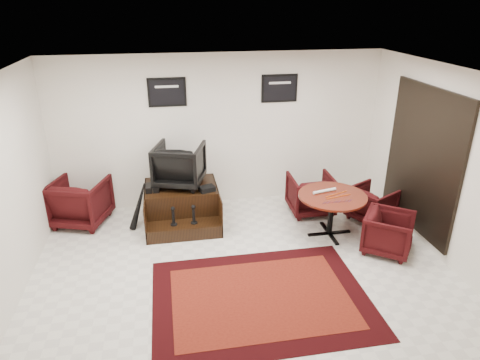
# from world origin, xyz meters

# --- Properties ---
(ground) EXTENTS (6.00, 6.00, 0.00)m
(ground) POSITION_xyz_m (0.00, 0.00, 0.00)
(ground) COLOR beige
(ground) RESTS_ON ground
(room_shell) EXTENTS (6.02, 5.02, 2.81)m
(room_shell) POSITION_xyz_m (0.41, 0.12, 1.79)
(room_shell) COLOR silver
(room_shell) RESTS_ON ground
(area_rug) EXTENTS (2.82, 2.11, 0.01)m
(area_rug) POSITION_xyz_m (0.12, -0.54, 0.01)
(area_rug) COLOR black
(area_rug) RESTS_ON ground
(shine_podium) EXTENTS (1.25, 1.28, 0.64)m
(shine_podium) POSITION_xyz_m (-0.78, 1.80, 0.30)
(shine_podium) COLOR black
(shine_podium) RESTS_ON ground
(shine_chair) EXTENTS (0.97, 0.94, 0.81)m
(shine_chair) POSITION_xyz_m (-0.78, 1.93, 1.05)
(shine_chair) COLOR black
(shine_chair) RESTS_ON shine_podium
(shoes_pair) EXTENTS (0.22, 0.27, 0.10)m
(shoes_pair) POSITION_xyz_m (-1.26, 1.76, 0.69)
(shoes_pair) COLOR black
(shoes_pair) RESTS_ON shine_podium
(polish_kit) EXTENTS (0.30, 0.24, 0.09)m
(polish_kit) POSITION_xyz_m (-0.35, 1.57, 0.68)
(polish_kit) COLOR black
(polish_kit) RESTS_ON shine_podium
(umbrella_black) EXTENTS (0.32, 0.12, 0.87)m
(umbrella_black) POSITION_xyz_m (-1.51, 1.63, 0.44)
(umbrella_black) COLOR black
(umbrella_black) RESTS_ON ground
(umbrella_hooked) EXTENTS (0.30, 0.11, 0.80)m
(umbrella_hooked) POSITION_xyz_m (-1.50, 1.75, 0.40)
(umbrella_hooked) COLOR black
(umbrella_hooked) RESTS_ON ground
(armchair_side) EXTENTS (1.07, 1.04, 0.89)m
(armchair_side) POSITION_xyz_m (-2.51, 2.04, 0.44)
(armchair_side) COLOR black
(armchair_side) RESTS_ON ground
(meeting_table) EXTENTS (1.10, 1.10, 0.72)m
(meeting_table) POSITION_xyz_m (1.61, 0.89, 0.63)
(meeting_table) COLOR #4B180A
(meeting_table) RESTS_ON ground
(table_chair_back) EXTENTS (0.78, 0.74, 0.79)m
(table_chair_back) POSITION_xyz_m (1.55, 1.73, 0.39)
(table_chair_back) COLOR black
(table_chair_back) RESTS_ON ground
(table_chair_window) EXTENTS (0.86, 0.88, 0.69)m
(table_chair_window) POSITION_xyz_m (2.52, 1.24, 0.34)
(table_chair_window) COLOR black
(table_chair_window) RESTS_ON ground
(table_chair_corner) EXTENTS (0.93, 0.94, 0.71)m
(table_chair_corner) POSITION_xyz_m (2.30, 0.24, 0.35)
(table_chair_corner) COLOR black
(table_chair_corner) RESTS_ON ground
(paper_roll) EXTENTS (0.42, 0.14, 0.05)m
(paper_roll) POSITION_xyz_m (1.52, 1.01, 0.74)
(paper_roll) COLOR silver
(paper_roll) RESTS_ON meeting_table
(table_clutter) EXTENTS (0.56, 0.39, 0.01)m
(table_clutter) POSITION_xyz_m (1.65, 0.80, 0.73)
(table_clutter) COLOR #DF520C
(table_clutter) RESTS_ON meeting_table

